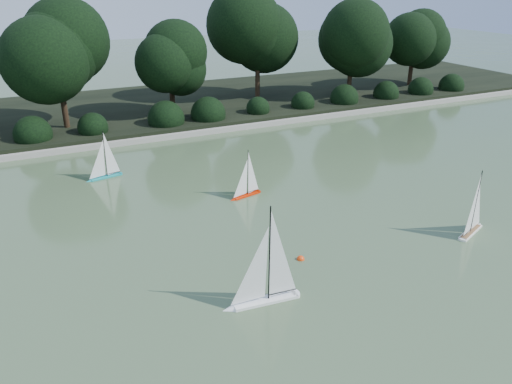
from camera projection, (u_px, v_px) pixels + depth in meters
ground at (294, 262)px, 9.79m from camera, size 80.00×80.00×0.00m
pond_coping at (166, 136)px, 17.21m from camera, size 40.00×0.35×0.18m
far_bank at (139, 109)px, 20.51m from camera, size 40.00×8.00×0.30m
tree_line at (175, 50)px, 18.71m from camera, size 26.31×3.93×4.39m
shrub_hedge at (158, 120)px, 17.82m from camera, size 29.10×1.10×1.10m
sailboat_white_a at (260, 288)px, 8.45m from camera, size 1.43×0.35×1.94m
sailboat_white_b at (474, 222)px, 10.87m from camera, size 1.11×0.59×1.57m
sailboat_orange at (244, 189)px, 12.64m from camera, size 0.96×0.36×1.31m
sailboat_teal at (102, 171)px, 13.79m from camera, size 1.06×0.37×1.45m
race_buoy at (301, 259)px, 9.89m from camera, size 0.16×0.16×0.16m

